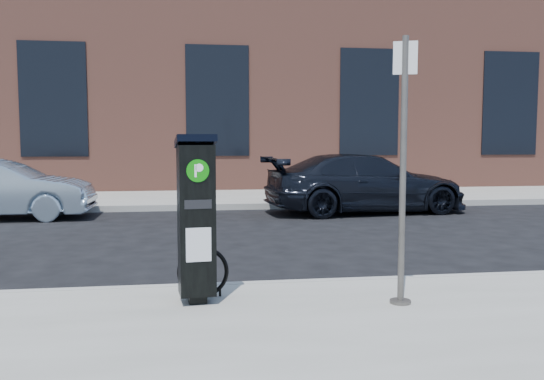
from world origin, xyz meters
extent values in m
plane|color=black|center=(0.00, 0.00, 0.00)|extent=(120.00, 120.00, 0.00)
cube|color=gray|center=(0.00, 14.00, 0.07)|extent=(60.00, 12.00, 0.15)
cube|color=#9E9B93|center=(0.00, -0.02, 0.07)|extent=(60.00, 0.12, 0.16)
cube|color=#9E9B93|center=(0.00, 8.02, 0.07)|extent=(60.00, 0.12, 0.16)
cube|color=#915342|center=(0.00, 17.00, 4.00)|extent=(28.00, 10.00, 8.00)
cube|color=black|center=(-5.00, 11.98, 3.00)|extent=(2.00, 0.06, 3.50)
cube|color=black|center=(0.00, 11.98, 3.00)|extent=(2.00, 0.06, 3.50)
cube|color=black|center=(5.00, 11.98, 3.00)|extent=(2.00, 0.06, 3.50)
cube|color=black|center=(10.00, 11.98, 3.00)|extent=(2.00, 0.06, 3.50)
cube|color=black|center=(-0.86, -0.74, 0.19)|extent=(0.20, 0.20, 0.09)
cube|color=black|center=(-0.86, -0.74, 0.99)|extent=(0.39, 0.35, 1.51)
cube|color=black|center=(-0.86, -0.74, 1.79)|extent=(0.43, 0.39, 0.14)
cylinder|color=#096508|center=(-0.84, -0.89, 1.50)|extent=(0.22, 0.04, 0.22)
cube|color=white|center=(-0.84, -0.89, 1.50)|extent=(0.08, 0.02, 0.12)
cube|color=silver|center=(-0.84, -0.89, 0.77)|extent=(0.25, 0.03, 0.34)
cube|color=black|center=(-0.84, -0.89, 1.17)|extent=(0.27, 0.04, 0.09)
cylinder|color=#55514B|center=(1.17, -1.06, 0.17)|extent=(0.21, 0.21, 0.03)
cylinder|color=#55514B|center=(1.17, -1.06, 1.48)|extent=(0.06, 0.06, 2.66)
cube|color=silver|center=(1.17, -1.06, 2.60)|extent=(0.23, 0.11, 0.32)
torus|color=black|center=(-0.80, -0.54, 0.42)|extent=(0.54, 0.04, 0.54)
cylinder|color=black|center=(-0.97, -0.54, 0.20)|extent=(0.03, 0.03, 0.11)
cylinder|color=black|center=(-0.62, -0.54, 0.20)|extent=(0.03, 0.03, 0.11)
imported|color=black|center=(3.35, 7.03, 0.72)|extent=(5.10, 2.46, 1.43)
camera|label=1|loc=(-0.93, -6.51, 1.82)|focal=38.00mm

